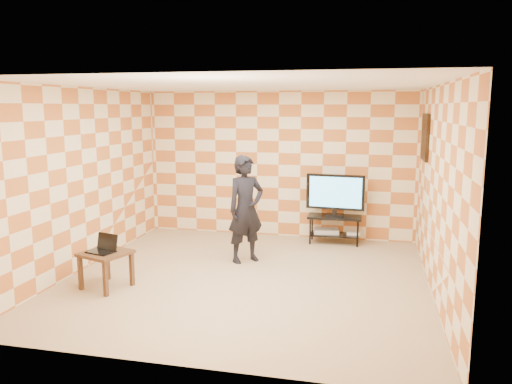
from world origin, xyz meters
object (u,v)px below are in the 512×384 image
(tv_stand, at_px, (334,223))
(side_table, at_px, (106,258))
(tv, at_px, (335,193))
(person, at_px, (246,209))

(tv_stand, xyz_separation_m, side_table, (-2.83, -2.93, 0.05))
(tv, relative_size, person, 0.61)
(tv, distance_m, side_table, 4.10)
(tv_stand, bearing_deg, side_table, -134.08)
(tv, xyz_separation_m, side_table, (-2.83, -2.92, -0.50))
(tv_stand, height_order, person, person)
(tv_stand, distance_m, person, 1.94)
(tv_stand, height_order, tv, tv)
(tv, bearing_deg, tv_stand, 94.82)
(tv_stand, bearing_deg, person, -133.29)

